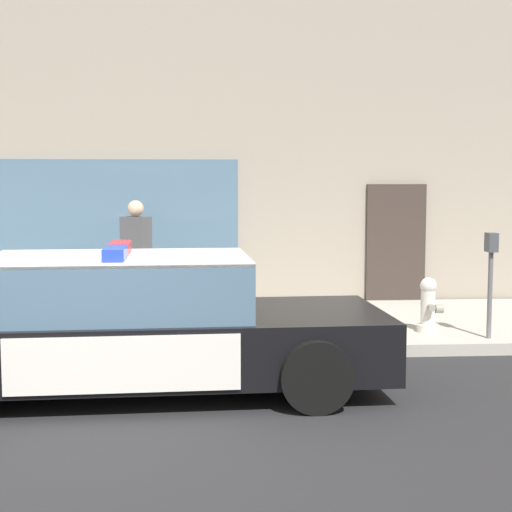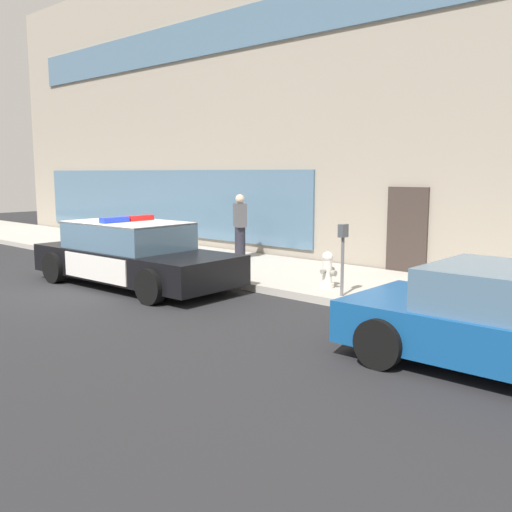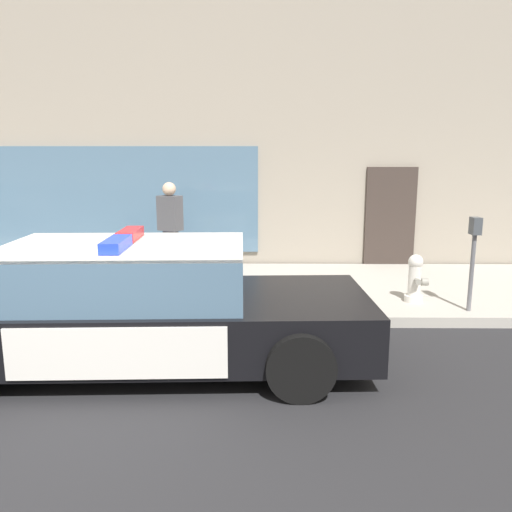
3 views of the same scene
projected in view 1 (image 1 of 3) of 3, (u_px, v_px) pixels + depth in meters
name	position (u px, v px, depth m)	size (l,w,h in m)	color
ground	(67.00, 418.00, 6.68)	(48.00, 48.00, 0.00)	#262628
sidewalk	(116.00, 328.00, 10.50)	(48.00, 3.50, 0.15)	#B2ADA3
storefront_building	(54.00, 82.00, 17.13)	(22.12, 11.00, 8.89)	gray
police_cruiser	(133.00, 325.00, 7.50)	(5.04, 2.23, 1.49)	black
fire_hydrant	(428.00, 306.00, 9.79)	(0.34, 0.39, 0.73)	silver
pedestrian_on_sidewalk	(136.00, 257.00, 11.05)	(0.48, 0.42, 1.71)	#23232D
parking_meter	(491.00, 265.00, 9.33)	(0.12, 0.18, 1.34)	slate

